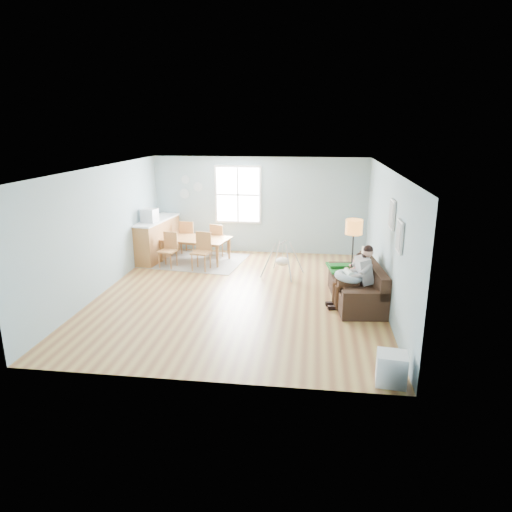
# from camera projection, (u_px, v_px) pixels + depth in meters

# --- Properties ---
(room) EXTENTS (8.40, 9.40, 3.90)m
(room) POSITION_uv_depth(u_px,v_px,m) (238.00, 182.00, 9.20)
(room) COLOR brown
(window) EXTENTS (1.32, 0.08, 1.62)m
(window) POSITION_uv_depth(u_px,v_px,m) (238.00, 195.00, 12.79)
(window) COLOR silver
(window) RESTS_ON room
(pictures) EXTENTS (0.05, 1.34, 0.74)m
(pictures) POSITION_uv_depth(u_px,v_px,m) (396.00, 225.00, 8.00)
(pictures) COLOR silver
(pictures) RESTS_ON room
(wall_plates) EXTENTS (0.67, 0.02, 0.66)m
(wall_plates) POSITION_uv_depth(u_px,v_px,m) (189.00, 187.00, 12.92)
(wall_plates) COLOR #90A3AD
(wall_plates) RESTS_ON room
(sofa) EXTENTS (1.08, 2.11, 0.82)m
(sofa) POSITION_uv_depth(u_px,v_px,m) (359.00, 288.00, 9.41)
(sofa) COLOR black
(sofa) RESTS_ON room
(green_throw) EXTENTS (1.05, 0.93, 0.04)m
(green_throw) POSITION_uv_depth(u_px,v_px,m) (350.00, 268.00, 9.99)
(green_throw) COLOR #145A1E
(green_throw) RESTS_ON sofa
(beige_pillow) EXTENTS (0.15, 0.49, 0.49)m
(beige_pillow) POSITION_uv_depth(u_px,v_px,m) (365.00, 260.00, 9.79)
(beige_pillow) COLOR #C6B397
(beige_pillow) RESTS_ON sofa
(father) EXTENTS (0.93, 0.53, 1.29)m
(father) POSITION_uv_depth(u_px,v_px,m) (356.00, 274.00, 9.02)
(father) COLOR #97979A
(father) RESTS_ON sofa
(nursing_pillow) EXTENTS (0.65, 0.63, 0.23)m
(nursing_pillow) POSITION_uv_depth(u_px,v_px,m) (348.00, 277.00, 9.03)
(nursing_pillow) COLOR #A6BFD0
(nursing_pillow) RESTS_ON father
(infant) EXTENTS (0.21, 0.37, 0.13)m
(infant) POSITION_uv_depth(u_px,v_px,m) (348.00, 272.00, 9.05)
(infant) COLOR silver
(infant) RESTS_ON nursing_pillow
(toddler) EXTENTS (0.49, 0.24, 0.78)m
(toddler) POSITION_uv_depth(u_px,v_px,m) (354.00, 267.00, 9.48)
(toddler) COLOR white
(toddler) RESTS_ON sofa
(floor_lamp) EXTENTS (0.34, 0.34, 1.70)m
(floor_lamp) POSITION_uv_depth(u_px,v_px,m) (354.00, 234.00, 9.27)
(floor_lamp) COLOR black
(floor_lamp) RESTS_ON room
(storage_cube) EXTENTS (0.46, 0.42, 0.46)m
(storage_cube) POSITION_uv_depth(u_px,v_px,m) (391.00, 368.00, 6.43)
(storage_cube) COLOR white
(storage_cube) RESTS_ON room
(rug) EXTENTS (2.76, 2.24, 0.01)m
(rug) POSITION_uv_depth(u_px,v_px,m) (195.00, 261.00, 12.31)
(rug) COLOR gray
(rug) RESTS_ON room
(dining_table) EXTENTS (1.95, 1.32, 0.63)m
(dining_table) POSITION_uv_depth(u_px,v_px,m) (195.00, 250.00, 12.22)
(dining_table) COLOR olive
(dining_table) RESTS_ON rug
(chair_sw) EXTENTS (0.47, 0.47, 0.90)m
(chair_sw) POSITION_uv_depth(u_px,v_px,m) (169.00, 248.00, 11.70)
(chair_sw) COLOR #9B6935
(chair_sw) RESTS_ON rug
(chair_se) EXTENTS (0.49, 0.49, 0.95)m
(chair_se) POSITION_uv_depth(u_px,v_px,m) (202.00, 249.00, 11.47)
(chair_se) COLOR #9B6935
(chair_se) RESTS_ON rug
(chair_nw) EXTENTS (0.47, 0.47, 0.96)m
(chair_nw) POSITION_uv_depth(u_px,v_px,m) (188.00, 235.00, 12.85)
(chair_nw) COLOR #9B6935
(chair_nw) RESTS_ON rug
(chair_ne) EXTENTS (0.51, 0.51, 0.92)m
(chair_ne) POSITION_uv_depth(u_px,v_px,m) (218.00, 238.00, 12.64)
(chair_ne) COLOR #9B6935
(chair_ne) RESTS_ON rug
(counter) EXTENTS (0.79, 2.00, 1.09)m
(counter) POSITION_uv_depth(u_px,v_px,m) (157.00, 239.00, 12.44)
(counter) COLOR olive
(counter) RESTS_ON room
(monitor) EXTENTS (0.42, 0.40, 0.35)m
(monitor) POSITION_uv_depth(u_px,v_px,m) (149.00, 215.00, 11.89)
(monitor) COLOR silver
(monitor) RESTS_ON counter
(baby_swing) EXTENTS (1.04, 1.05, 0.84)m
(baby_swing) POSITION_uv_depth(u_px,v_px,m) (282.00, 261.00, 11.01)
(baby_swing) COLOR silver
(baby_swing) RESTS_ON room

